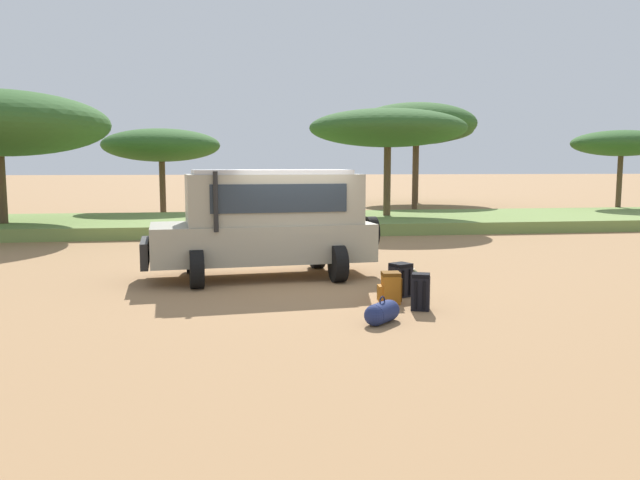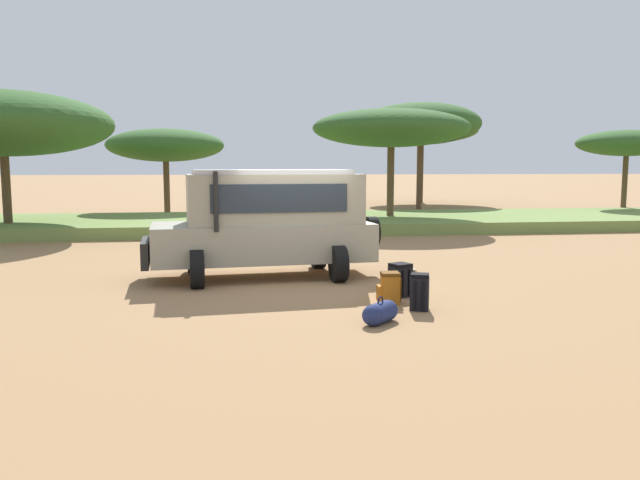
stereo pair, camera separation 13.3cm
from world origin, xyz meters
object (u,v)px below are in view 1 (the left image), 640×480
backpack_cluster_center (390,288)px  acacia_tree_left_mid (161,145)px  backpack_beside_front_wheel (400,280)px  backpack_near_rear_wheel (421,292)px  duffel_bag_low_black_case (403,278)px  acacia_tree_far_right (417,130)px  safari_vehicle (267,221)px  acacia_tree_centre_back (388,128)px  duffel_bag_soft_canvas (382,313)px  acacia_tree_right_mid (416,124)px  acacia_tree_distant_right (622,144)px

backpack_cluster_center → acacia_tree_left_mid: size_ratio=0.11×
backpack_beside_front_wheel → acacia_tree_left_mid: bearing=108.2°
backpack_near_rear_wheel → duffel_bag_low_black_case: 2.06m
acacia_tree_far_right → backpack_cluster_center: bearing=-108.2°
safari_vehicle → acacia_tree_left_mid: bearing=103.1°
acacia_tree_left_mid → acacia_tree_far_right: (15.86, 10.23, 1.40)m
acacia_tree_left_mid → acacia_tree_centre_back: bearing=-28.7°
backpack_near_rear_wheel → duffel_bag_low_black_case: (0.28, 2.04, -0.13)m
safari_vehicle → acacia_tree_centre_back: size_ratio=0.83×
safari_vehicle → backpack_cluster_center: size_ratio=9.30×
backpack_beside_front_wheel → duffel_bag_soft_canvas: (-0.86, -1.97, -0.15)m
backpack_cluster_center → acacia_tree_centre_back: (3.74, 14.55, 3.78)m
backpack_cluster_center → acacia_tree_left_mid: 21.00m
backpack_near_rear_wheel → acacia_tree_right_mid: size_ratio=0.09×
backpack_beside_front_wheel → acacia_tree_right_mid: 24.97m
duffel_bag_soft_canvas → acacia_tree_centre_back: (4.25, 15.95, 3.89)m
backpack_beside_front_wheel → acacia_tree_far_right: 31.35m
duffel_bag_low_black_case → acacia_tree_far_right: 30.46m
backpack_near_rear_wheel → acacia_tree_left_mid: bearing=107.3°
safari_vehicle → acacia_tree_left_mid: (-3.91, 16.79, 2.19)m
duffel_bag_low_black_case → duffel_bag_soft_canvas: bearing=-112.5°
acacia_tree_distant_right → acacia_tree_right_mid: bearing=144.9°
safari_vehicle → acacia_tree_distant_right: size_ratio=1.09×
duffel_bag_soft_canvas → acacia_tree_distant_right: size_ratio=0.13×
duffel_bag_soft_canvas → safari_vehicle: bearing=109.2°
safari_vehicle → duffel_bag_low_black_case: bearing=-30.8°
backpack_beside_front_wheel → backpack_cluster_center: size_ratio=1.12×
acacia_tree_centre_back → acacia_tree_distant_right: 13.27m
acacia_tree_far_right → acacia_tree_distant_right: (6.72, -12.28, -1.27)m
safari_vehicle → acacia_tree_right_mid: bearing=64.6°
backpack_cluster_center → acacia_tree_far_right: 32.01m
acacia_tree_centre_back → acacia_tree_right_mid: bearing=66.3°
safari_vehicle → acacia_tree_distant_right: (18.66, 14.73, 2.32)m
backpack_beside_front_wheel → acacia_tree_left_mid: 20.55m
duffel_bag_soft_canvas → acacia_tree_left_mid: size_ratio=0.12×
backpack_beside_front_wheel → acacia_tree_far_right: (9.52, 29.52, 4.56)m
duffel_bag_soft_canvas → backpack_cluster_center: bearing=70.1°
backpack_beside_front_wheel → duffel_bag_soft_canvas: backpack_beside_front_wheel is taller
duffel_bag_soft_canvas → acacia_tree_far_right: bearing=71.7°
backpack_cluster_center → acacia_tree_left_mid: acacia_tree_left_mid is taller
duffel_bag_low_black_case → acacia_tree_centre_back: size_ratio=0.12×
backpack_cluster_center → acacia_tree_far_right: (9.88, 30.10, 4.60)m
backpack_cluster_center → duffel_bag_low_black_case: backpack_cluster_center is taller
acacia_tree_far_right → backpack_near_rear_wheel: bearing=-107.2°
safari_vehicle → backpack_near_rear_wheel: 4.52m
backpack_near_rear_wheel → duffel_bag_soft_canvas: backpack_near_rear_wheel is taller
acacia_tree_distant_right → safari_vehicle: bearing=-141.7°
safari_vehicle → duffel_bag_soft_canvas: (1.56, -4.47, -1.12)m
acacia_tree_centre_back → acacia_tree_far_right: 16.73m
duffel_bag_soft_canvas → acacia_tree_right_mid: (8.36, 25.35, 4.71)m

